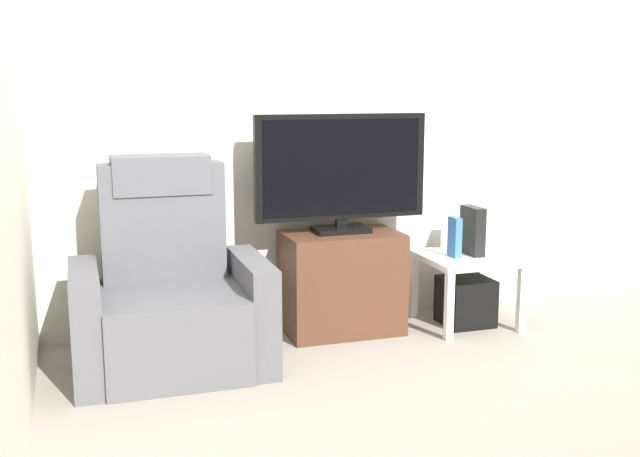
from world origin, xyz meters
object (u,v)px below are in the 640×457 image
(game_console, at_px, (473,231))
(side_table, at_px, (467,266))
(tv_stand, at_px, (342,282))
(recliner_armchair, at_px, (170,296))
(television, at_px, (341,170))
(subwoofer_box, at_px, (466,301))
(book_upright, at_px, (455,237))

(game_console, bearing_deg, side_table, -164.05)
(side_table, bearing_deg, tv_stand, 172.38)
(tv_stand, xyz_separation_m, recliner_armchair, (-1.03, -0.25, 0.07))
(television, xyz_separation_m, game_console, (0.80, -0.11, -0.38))
(side_table, height_order, subwoofer_box, side_table)
(recliner_armchair, distance_m, side_table, 1.81)
(television, xyz_separation_m, side_table, (0.77, -0.12, -0.59))
(subwoofer_box, bearing_deg, side_table, -135.00)
(game_console, bearing_deg, television, 172.09)
(tv_stand, height_order, game_console, game_console)
(book_upright, distance_m, game_console, 0.14)
(television, relative_size, recliner_armchair, 0.95)
(subwoofer_box, bearing_deg, book_upright, -168.69)
(side_table, distance_m, game_console, 0.22)
(tv_stand, distance_m, recliner_armchair, 1.07)
(subwoofer_box, relative_size, book_upright, 1.20)
(tv_stand, bearing_deg, recliner_armchair, -166.16)
(recliner_armchair, height_order, side_table, recliner_armchair)
(side_table, height_order, book_upright, book_upright)
(tv_stand, bearing_deg, television, 90.00)
(tv_stand, xyz_separation_m, game_console, (0.80, -0.09, 0.28))
(recliner_armchair, height_order, book_upright, recliner_armchair)
(game_console, bearing_deg, recliner_armchair, -174.97)
(tv_stand, height_order, side_table, tv_stand)
(side_table, relative_size, subwoofer_box, 1.87)
(book_upright, bearing_deg, game_console, 12.53)
(side_table, height_order, game_console, game_console)
(subwoofer_box, bearing_deg, recliner_armchair, -175.18)
(tv_stand, bearing_deg, game_console, -6.59)
(side_table, bearing_deg, book_upright, -168.69)
(recliner_armchair, distance_m, game_console, 1.86)
(television, bearing_deg, game_console, -7.91)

